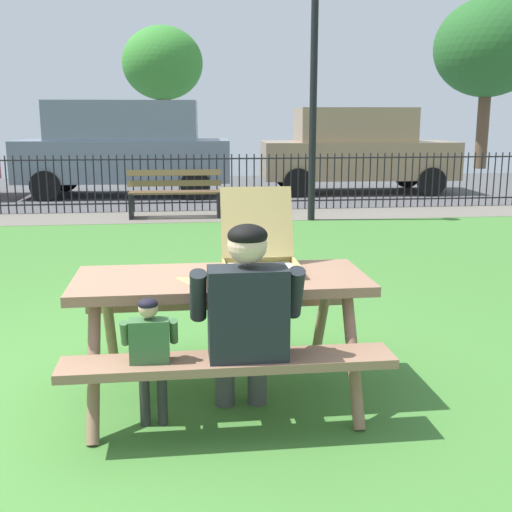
% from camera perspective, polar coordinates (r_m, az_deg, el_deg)
% --- Properties ---
extents(ground, '(28.00, 12.13, 0.02)m').
position_cam_1_polar(ground, '(6.26, -12.26, -4.16)').
color(ground, '#447E34').
extents(cobblestone_walkway, '(28.00, 1.40, 0.01)m').
position_cam_1_polar(cobblestone_walkway, '(11.50, -9.93, 3.40)').
color(cobblestone_walkway, slate).
extents(street_asphalt, '(28.00, 7.20, 0.01)m').
position_cam_1_polar(street_asphalt, '(15.76, -9.18, 5.78)').
color(street_asphalt, '#515154').
extents(picnic_table_foreground, '(1.81, 1.49, 0.79)m').
position_cam_1_polar(picnic_table_foreground, '(4.01, -3.11, -4.19)').
color(picnic_table_foreground, '#936B53').
rests_on(picnic_table_foreground, ground).
extents(pizza_box_open, '(0.48, 0.57, 0.51)m').
position_cam_1_polar(pizza_box_open, '(4.13, 0.32, 0.51)').
color(pizza_box_open, tan).
rests_on(pizza_box_open, picnic_table_foreground).
extents(pizza_slice_on_table, '(0.30, 0.27, 0.02)m').
position_cam_1_polar(pizza_slice_on_table, '(3.83, -4.82, -2.18)').
color(pizza_slice_on_table, '#EBC055').
rests_on(pizza_slice_on_table, picnic_table_foreground).
extents(adult_at_table, '(0.61, 0.59, 1.19)m').
position_cam_1_polar(adult_at_table, '(3.52, -0.89, -5.49)').
color(adult_at_table, '#454545').
rests_on(adult_at_table, ground).
extents(child_at_table, '(0.30, 0.29, 0.81)m').
position_cam_1_polar(child_at_table, '(3.53, -9.38, -8.37)').
color(child_at_table, '#313131').
rests_on(child_at_table, ground).
extents(iron_fence_streetside, '(20.02, 0.03, 1.05)m').
position_cam_1_polar(iron_fence_streetside, '(12.13, -9.86, 6.43)').
color(iron_fence_streetside, black).
rests_on(iron_fence_streetside, ground).
extents(park_bench_center, '(1.61, 0.49, 0.85)m').
position_cam_1_polar(park_bench_center, '(11.29, -7.23, 5.48)').
color(park_bench_center, brown).
rests_on(park_bench_center, ground).
extents(lamp_post_walkway, '(0.28, 0.28, 4.23)m').
position_cam_1_polar(lamp_post_walkway, '(10.96, 5.18, 16.61)').
color(lamp_post_walkway, black).
rests_on(lamp_post_walkway, ground).
extents(parked_car_left, '(4.69, 2.16, 2.08)m').
position_cam_1_polar(parked_car_left, '(14.70, -11.56, 9.54)').
color(parked_car_left, slate).
rests_on(parked_car_left, ground).
extents(parked_car_center, '(4.48, 2.09, 1.94)m').
position_cam_1_polar(parked_car_center, '(15.24, 8.89, 9.39)').
color(parked_car_center, '#9E8263').
rests_on(parked_car_center, ground).
extents(far_tree_midleft, '(2.52, 2.52, 4.52)m').
position_cam_1_polar(far_tree_midleft, '(21.17, -8.30, 16.39)').
color(far_tree_midleft, brown).
rests_on(far_tree_midleft, ground).
extents(far_tree_center, '(3.57, 3.57, 5.60)m').
position_cam_1_polar(far_tree_center, '(23.62, 19.97, 16.97)').
color(far_tree_center, brown).
rests_on(far_tree_center, ground).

